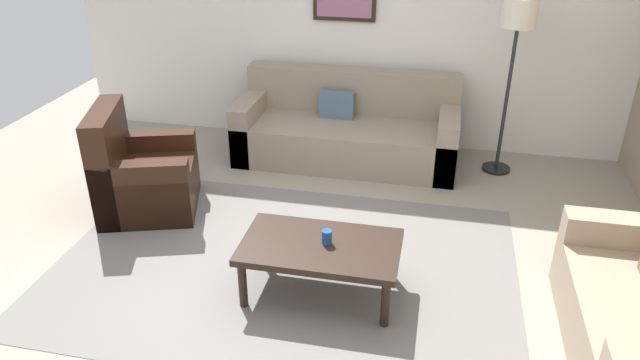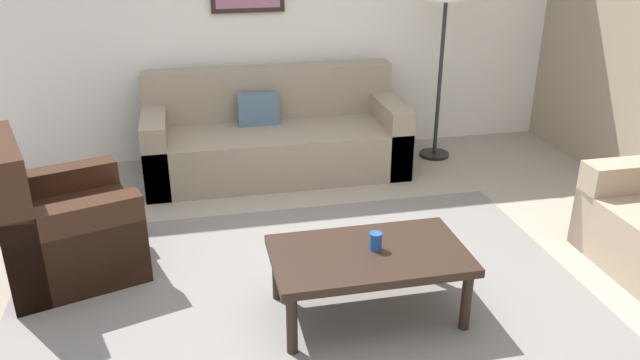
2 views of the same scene
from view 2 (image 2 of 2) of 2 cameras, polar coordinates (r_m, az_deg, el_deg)
ground_plane at (r=3.90m, az=-1.58°, el=-10.48°), size 8.00×8.00×0.00m
rear_partition at (r=5.87m, az=-6.66°, el=15.65°), size 6.00×0.12×2.80m
area_rug at (r=3.90m, az=-1.58°, el=-10.43°), size 3.50×2.41×0.01m
couch_main at (r=5.65m, az=-4.22°, el=3.91°), size 2.24×0.92×0.88m
armchair_leather at (r=4.31m, az=-22.87°, el=-4.28°), size 1.01×1.01×0.95m
coffee_table at (r=3.58m, az=4.47°, el=-7.21°), size 1.10×0.64×0.41m
cup at (r=3.55m, az=5.08°, el=-5.57°), size 0.07×0.07×0.10m
lamp_standing at (r=5.78m, az=11.35°, el=15.33°), size 0.32×0.32×1.71m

